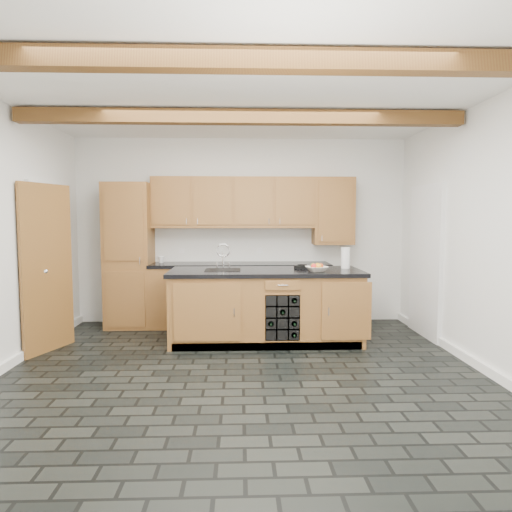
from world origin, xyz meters
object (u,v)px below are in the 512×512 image
Objects in this scene: island at (266,306)px; kitchen_scale at (302,267)px; fruit_bowl at (317,269)px; paper_towel at (346,258)px.

kitchen_scale is at bearing 15.42° from island.
fruit_bowl is 0.59m from paper_towel.
paper_towel is (0.58, 0.03, 0.11)m from kitchen_scale.
island is at bearing 173.93° from kitchen_scale.
paper_towel is at bearing 39.31° from fruit_bowl.
island is at bearing 162.10° from fruit_bowl.
island is 9.15× the size of fruit_bowl.
island is 0.70m from kitchen_scale.
kitchen_scale is (0.48, 0.13, 0.49)m from island.
fruit_bowl reaches higher than island.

